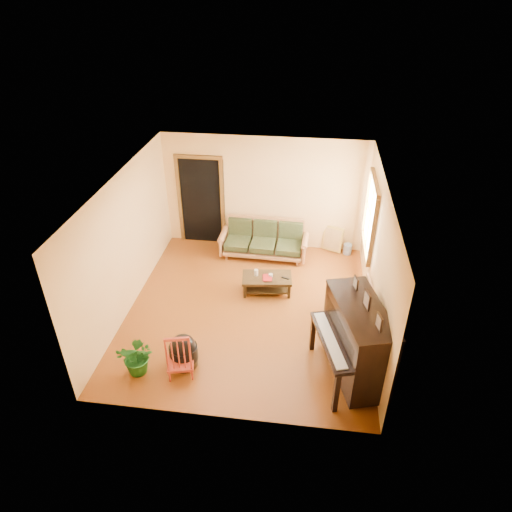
# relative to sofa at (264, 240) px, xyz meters

# --- Properties ---
(floor) EXTENTS (5.00, 5.00, 0.00)m
(floor) POSITION_rel_sofa_xyz_m (-0.06, -1.97, -0.41)
(floor) COLOR #5F2C0C
(floor) RESTS_ON ground
(doorway) EXTENTS (1.08, 0.16, 2.05)m
(doorway) POSITION_rel_sofa_xyz_m (-1.51, 0.51, 0.61)
(doorway) COLOR black
(doorway) RESTS_ON floor
(window) EXTENTS (0.12, 1.36, 1.46)m
(window) POSITION_rel_sofa_xyz_m (2.15, -0.67, 1.09)
(window) COLOR white
(window) RESTS_ON right_wall
(sofa) EXTENTS (1.94, 0.86, 0.82)m
(sofa) POSITION_rel_sofa_xyz_m (0.00, 0.00, 0.00)
(sofa) COLOR #9A6038
(sofa) RESTS_ON floor
(coffee_table) EXTENTS (1.03, 0.64, 0.35)m
(coffee_table) POSITION_rel_sofa_xyz_m (0.23, -1.33, -0.23)
(coffee_table) COLOR black
(coffee_table) RESTS_ON floor
(armchair) EXTENTS (0.86, 0.90, 0.83)m
(armchair) POSITION_rel_sofa_xyz_m (1.81, -2.01, 0.00)
(armchair) COLOR #9A6038
(armchair) RESTS_ON floor
(piano) EXTENTS (1.29, 1.72, 1.35)m
(piano) POSITION_rel_sofa_xyz_m (1.84, -3.36, 0.27)
(piano) COLOR black
(piano) RESTS_ON floor
(footstool) EXTENTS (0.50, 0.50, 0.44)m
(footstool) POSITION_rel_sofa_xyz_m (-0.89, -3.51, -0.19)
(footstool) COLOR black
(footstool) RESTS_ON floor
(red_chair) EXTENTS (0.51, 0.54, 0.89)m
(red_chair) POSITION_rel_sofa_xyz_m (-0.89, -3.69, 0.03)
(red_chair) COLOR maroon
(red_chair) RESTS_ON floor
(leaning_frame) EXTENTS (0.48, 0.28, 0.63)m
(leaning_frame) POSITION_rel_sofa_xyz_m (1.54, 0.44, -0.10)
(leaning_frame) COLOR gold
(leaning_frame) RESTS_ON floor
(ceramic_crock) EXTENTS (0.25, 0.25, 0.24)m
(ceramic_crock) POSITION_rel_sofa_xyz_m (1.89, 0.35, -0.29)
(ceramic_crock) COLOR #33589B
(ceramic_crock) RESTS_ON floor
(potted_plant) EXTENTS (0.61, 0.53, 0.66)m
(potted_plant) POSITION_rel_sofa_xyz_m (-1.56, -3.77, -0.08)
(potted_plant) COLOR #185618
(potted_plant) RESTS_ON floor
(book) EXTENTS (0.20, 0.26, 0.02)m
(book) POSITION_rel_sofa_xyz_m (0.15, -1.40, -0.04)
(book) COLOR maroon
(book) RESTS_ON coffee_table
(candle) EXTENTS (0.09, 0.09, 0.13)m
(candle) POSITION_rel_sofa_xyz_m (0.01, -1.31, 0.01)
(candle) COLOR silver
(candle) RESTS_ON coffee_table
(glass_jar) EXTENTS (0.11, 0.11, 0.06)m
(glass_jar) POSITION_rel_sofa_xyz_m (0.30, -1.31, -0.03)
(glass_jar) COLOR silver
(glass_jar) RESTS_ON coffee_table
(remote) EXTENTS (0.17, 0.10, 0.02)m
(remote) POSITION_rel_sofa_xyz_m (0.60, -1.33, -0.05)
(remote) COLOR black
(remote) RESTS_ON coffee_table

